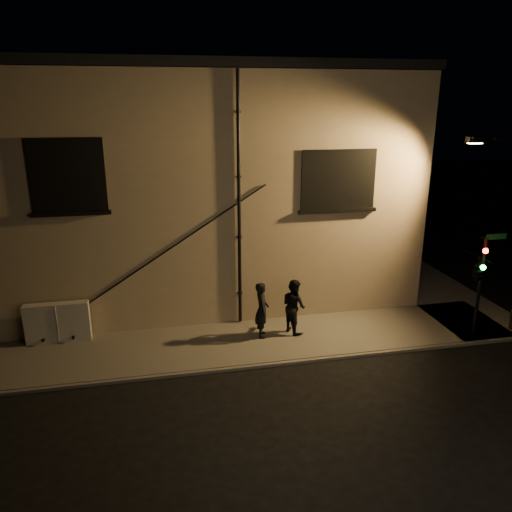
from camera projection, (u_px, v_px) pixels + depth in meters
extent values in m
plane|color=black|center=(316.00, 360.00, 15.13)|extent=(90.00, 90.00, 0.00)
cube|color=#57544E|center=(211.00, 345.00, 15.93)|extent=(20.00, 3.00, 0.12)
cube|color=#57544E|center=(392.00, 263.00, 23.85)|extent=(3.00, 16.00, 0.12)
cube|color=tan|center=(188.00, 179.00, 21.66)|extent=(16.00, 12.00, 8.50)
cube|color=black|center=(183.00, 71.00, 20.33)|extent=(16.20, 12.20, 0.30)
cube|color=black|center=(67.00, 175.00, 14.91)|extent=(2.20, 0.10, 2.20)
cube|color=black|center=(67.00, 175.00, 14.93)|extent=(1.98, 0.05, 1.98)
cube|color=black|center=(338.00, 179.00, 16.72)|extent=(2.60, 0.10, 2.00)
cube|color=black|center=(338.00, 179.00, 16.73)|extent=(2.38, 0.05, 1.78)
cylinder|color=black|center=(239.00, 204.00, 16.20)|extent=(0.11, 0.11, 8.30)
cylinder|color=black|center=(173.00, 247.00, 16.20)|extent=(5.96, 0.04, 3.75)
cylinder|color=black|center=(176.00, 245.00, 16.20)|extent=(5.96, 0.04, 3.75)
cube|color=#B3B0AB|center=(58.00, 322.00, 15.90)|extent=(1.98, 0.33, 1.30)
imported|color=black|center=(262.00, 310.00, 16.17)|extent=(0.53, 0.73, 1.86)
imported|color=black|center=(294.00, 306.00, 16.50)|extent=(0.96, 1.08, 1.83)
cylinder|color=black|center=(479.00, 287.00, 16.15)|extent=(0.12, 0.12, 3.27)
imported|color=black|center=(479.00, 269.00, 15.78)|extent=(0.46, 1.98, 0.79)
sphere|color=#FF140C|center=(486.00, 251.00, 15.42)|extent=(0.17, 0.17, 0.17)
sphere|color=#14FF3F|center=(483.00, 268.00, 15.59)|extent=(0.17, 0.17, 0.17)
cube|color=#0C4C1E|center=(497.00, 237.00, 15.71)|extent=(0.70, 0.03, 0.18)
cylinder|color=black|center=(510.00, 137.00, 15.38)|extent=(1.76, 0.96, 0.10)
cube|color=black|center=(475.00, 140.00, 15.77)|extent=(0.55, 0.28, 0.18)
cube|color=#FFC672|center=(475.00, 143.00, 15.80)|extent=(0.42, 0.20, 0.04)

